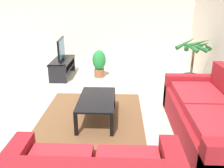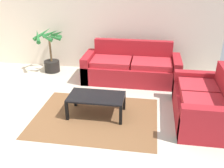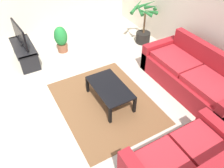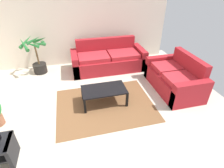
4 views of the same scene
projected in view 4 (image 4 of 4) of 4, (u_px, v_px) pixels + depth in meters
ground_plane at (92, 124)px, 3.56m from camera, size 6.60×6.60×0.00m
wall_back at (74, 21)px, 5.28m from camera, size 6.00×0.06×2.70m
couch_main at (108, 60)px, 5.44m from camera, size 2.22×0.90×0.90m
couch_loveseat at (175, 79)px, 4.49m from camera, size 0.90×1.61×0.90m
coffee_table at (104, 91)px, 3.97m from camera, size 1.00×0.57×0.38m
area_rug at (105, 105)px, 4.07m from camera, size 2.20×1.70×0.01m
potted_palm at (37, 57)px, 5.14m from camera, size 0.80×0.78×1.09m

